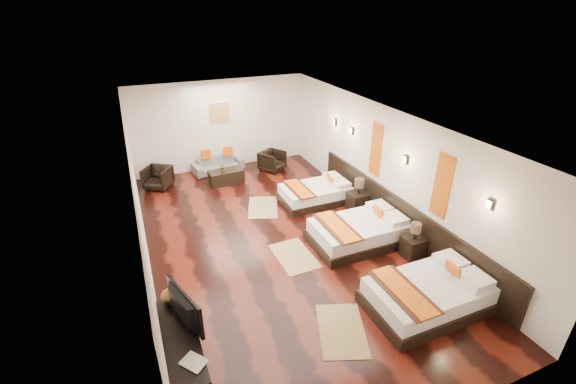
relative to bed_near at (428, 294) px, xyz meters
name	(u,v)px	position (x,y,z in m)	size (l,w,h in m)	color
floor	(276,240)	(-1.70, 3.04, -0.28)	(5.50, 9.50, 0.01)	black
ceiling	(274,121)	(-1.70, 3.04, 2.52)	(5.50, 9.50, 0.01)	white
back_wall	(220,125)	(-1.70, 7.79, 1.12)	(5.50, 0.01, 2.80)	silver
left_wall	(139,210)	(-4.45, 3.04, 1.12)	(0.01, 9.50, 2.80)	silver
right_wall	(383,165)	(1.05, 3.04, 1.12)	(0.01, 9.50, 2.80)	silver
headboard_panel	(397,216)	(1.01, 2.24, 0.17)	(0.08, 6.60, 0.90)	black
bed_near	(428,294)	(0.00, 0.00, 0.00)	(2.12, 1.33, 0.81)	black
bed_mid	(359,231)	(0.00, 2.24, 0.00)	(2.11, 1.33, 0.81)	black
bed_far	(316,193)	(0.00, 4.38, -0.03)	(1.86, 1.17, 0.71)	black
nightstand_a	(413,245)	(0.75, 1.33, 0.01)	(0.41, 0.41, 0.81)	black
nightstand_b	(358,200)	(0.75, 3.50, 0.04)	(0.46, 0.46, 0.90)	black
jute_mat_near	(342,330)	(-1.68, 0.10, -0.27)	(0.75, 1.20, 0.01)	#9C824F
jute_mat_mid	(294,256)	(-1.57, 2.30, -0.27)	(0.75, 1.20, 0.01)	#9C824F
jute_mat_far	(263,207)	(-1.46, 4.62, -0.27)	(0.75, 1.20, 0.01)	#9C824F
tv_console	(183,351)	(-4.20, 0.46, 0.00)	(0.50, 1.80, 0.55)	black
tv	(178,309)	(-4.15, 0.73, 0.56)	(1.01, 0.13, 0.58)	black
book	(188,369)	(-4.20, -0.14, 0.29)	(0.25, 0.33, 0.03)	black
figurine	(171,294)	(-4.20, 1.26, 0.44)	(0.33, 0.33, 0.34)	brown
sofa	(218,164)	(-1.94, 7.49, -0.04)	(1.61, 0.63, 0.47)	slate
armchair_left	(158,178)	(-3.85, 6.93, 0.05)	(0.69, 0.71, 0.65)	black
armchair_right	(272,161)	(-0.33, 6.85, 0.04)	(0.69, 0.71, 0.64)	black
coffee_table	(226,177)	(-1.94, 6.50, -0.08)	(1.00, 0.50, 0.40)	black
table_plant	(223,167)	(-2.02, 6.48, 0.25)	(0.23, 0.20, 0.25)	#2A591D
orange_panel_a	(442,186)	(1.03, 1.14, 1.42)	(0.04, 0.40, 1.30)	#D86014
orange_panel_b	(376,150)	(1.03, 3.34, 1.42)	(0.04, 0.40, 1.30)	#D86014
sconce_near	(490,204)	(1.01, 0.04, 1.57)	(0.07, 0.12, 0.18)	black
sconce_mid	(405,160)	(1.01, 2.24, 1.57)	(0.07, 0.12, 0.18)	black
sconce_far	(352,131)	(1.01, 4.44, 1.57)	(0.07, 0.12, 0.18)	black
sconce_lounge	(335,122)	(1.01, 5.34, 1.57)	(0.07, 0.12, 0.18)	black
gold_artwork	(220,113)	(-1.70, 7.77, 1.52)	(0.60, 0.04, 0.60)	#AD873F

